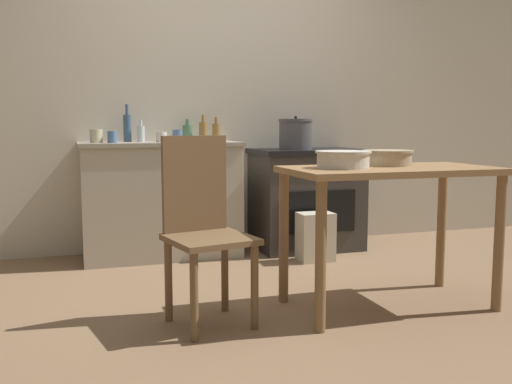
# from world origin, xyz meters

# --- Properties ---
(ground_plane) EXTENTS (14.00, 14.00, 0.00)m
(ground_plane) POSITION_xyz_m (0.00, 0.00, 0.00)
(ground_plane) COLOR #896B4C
(wall_back) EXTENTS (8.00, 0.07, 2.55)m
(wall_back) POSITION_xyz_m (0.00, 1.58, 1.27)
(wall_back) COLOR beige
(wall_back) RESTS_ON ground_plane
(counter_cabinet) EXTENTS (1.22, 0.54, 0.90)m
(counter_cabinet) POSITION_xyz_m (-0.51, 1.29, 0.45)
(counter_cabinet) COLOR #B2A893
(counter_cabinet) RESTS_ON ground_plane
(stove) EXTENTS (0.88, 0.63, 0.83)m
(stove) POSITION_xyz_m (0.69, 1.25, 0.42)
(stove) COLOR #38332D
(stove) RESTS_ON ground_plane
(work_table) EXTENTS (1.16, 0.61, 0.79)m
(work_table) POSITION_xyz_m (0.52, -0.33, 0.67)
(work_table) COLOR #997047
(work_table) RESTS_ON ground_plane
(chair) EXTENTS (0.48, 0.48, 0.97)m
(chair) POSITION_xyz_m (-0.52, -0.25, 0.51)
(chair) COLOR brown
(chair) RESTS_ON ground_plane
(flour_sack) EXTENTS (0.26, 0.18, 0.37)m
(flour_sack) POSITION_xyz_m (0.57, 0.79, 0.18)
(flour_sack) COLOR beige
(flour_sack) RESTS_ON ground_plane
(stock_pot) EXTENTS (0.27, 0.27, 0.27)m
(stock_pot) POSITION_xyz_m (0.55, 1.17, 0.95)
(stock_pot) COLOR #4C4C51
(stock_pot) RESTS_ON stove
(mixing_bowl_large) EXTENTS (0.29, 0.29, 0.09)m
(mixing_bowl_large) POSITION_xyz_m (0.58, -0.21, 0.84)
(mixing_bowl_large) COLOR tan
(mixing_bowl_large) RESTS_ON work_table
(mixing_bowl_small) EXTENTS (0.30, 0.30, 0.09)m
(mixing_bowl_small) POSITION_xyz_m (0.24, -0.31, 0.84)
(mixing_bowl_small) COLOR silver
(mixing_bowl_small) RESTS_ON work_table
(bottle_far_left) EXTENTS (0.08, 0.08, 0.18)m
(bottle_far_left) POSITION_xyz_m (-0.26, 1.47, 0.96)
(bottle_far_left) COLOR #517F5B
(bottle_far_left) RESTS_ON counter_cabinet
(bottle_left) EXTENTS (0.07, 0.07, 0.21)m
(bottle_left) POSITION_xyz_m (-0.15, 1.40, 0.98)
(bottle_left) COLOR olive
(bottle_left) RESTS_ON counter_cabinet
(bottle_mid_left) EXTENTS (0.06, 0.06, 0.17)m
(bottle_mid_left) POSITION_xyz_m (-0.64, 1.40, 0.96)
(bottle_mid_left) COLOR silver
(bottle_mid_left) RESTS_ON counter_cabinet
(bottle_center_left) EXTENTS (0.07, 0.07, 0.19)m
(bottle_center_left) POSITION_xyz_m (-0.04, 1.42, 0.97)
(bottle_center_left) COLOR olive
(bottle_center_left) RESTS_ON counter_cabinet
(bottle_center) EXTENTS (0.06, 0.06, 0.29)m
(bottle_center) POSITION_xyz_m (-0.74, 1.44, 1.01)
(bottle_center) COLOR #3D5675
(bottle_center) RESTS_ON counter_cabinet
(cup_center_right) EXTENTS (0.07, 0.07, 0.09)m
(cup_center_right) POSITION_xyz_m (-0.87, 1.19, 0.94)
(cup_center_right) COLOR #4C6B99
(cup_center_right) RESTS_ON counter_cabinet
(cup_mid_right) EXTENTS (0.08, 0.08, 0.09)m
(cup_mid_right) POSITION_xyz_m (-0.38, 1.26, 0.94)
(cup_mid_right) COLOR #4C6B99
(cup_mid_right) RESTS_ON counter_cabinet
(cup_right) EXTENTS (0.09, 0.09, 0.10)m
(cup_right) POSITION_xyz_m (-0.99, 1.23, 0.94)
(cup_right) COLOR beige
(cup_right) RESTS_ON counter_cabinet
(cup_far_right) EXTENTS (0.08, 0.08, 0.08)m
(cup_far_right) POSITION_xyz_m (-0.51, 1.23, 0.93)
(cup_far_right) COLOR silver
(cup_far_right) RESTS_ON counter_cabinet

